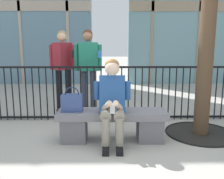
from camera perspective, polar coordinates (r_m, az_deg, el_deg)
name	(u,v)px	position (r m, az deg, el deg)	size (l,w,h in m)	color
ground_plane	(112,140)	(3.62, 0.02, -12.05)	(60.00, 60.00, 0.00)	#B2ADA3
stone_bench	(112,122)	(3.53, 0.02, -7.97)	(1.60, 0.44, 0.45)	slate
seated_person_with_phone	(112,99)	(3.30, 0.07, -2.42)	(0.52, 0.66, 1.21)	gray
handbag_on_bench	(72,102)	(3.47, -9.60, -3.08)	(0.30, 0.17, 0.36)	#33477F
bystander_at_railing	(88,66)	(4.80, -5.79, 5.76)	(0.55, 0.30, 1.71)	#383D4C
bystander_further_back	(63,65)	(5.11, -11.74, 5.88)	(0.55, 0.44, 1.71)	black
plaza_railing	(111,93)	(4.44, -0.15, -0.83)	(8.59, 0.04, 1.02)	black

